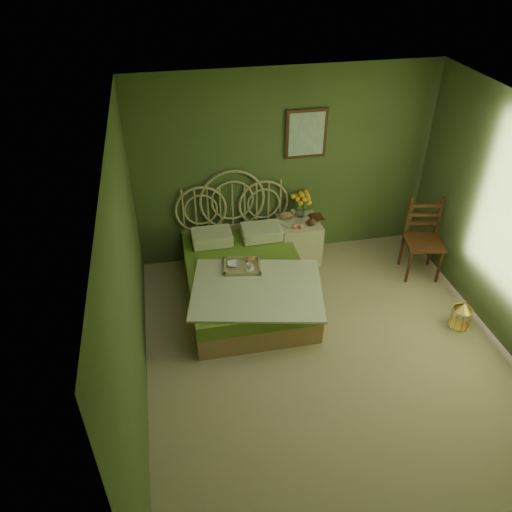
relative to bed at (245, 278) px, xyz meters
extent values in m
plane|color=tan|center=(0.72, -1.29, -0.29)|extent=(4.50, 4.50, 0.00)
plane|color=silver|center=(0.72, -1.29, 2.31)|extent=(4.50, 4.50, 0.00)
plane|color=#4D5D30|center=(0.72, 0.96, 1.01)|extent=(4.00, 0.00, 4.00)
plane|color=#4D5D30|center=(-1.28, -1.29, 1.01)|extent=(0.00, 4.50, 4.50)
cube|color=#38180F|center=(0.98, 0.93, 1.46)|extent=(0.54, 0.03, 0.64)
cube|color=silver|center=(0.98, 0.92, 1.46)|extent=(0.46, 0.01, 0.56)
cube|color=#9E724F|center=(0.00, -0.06, -0.15)|extent=(1.42, 1.90, 0.28)
cube|color=olive|center=(0.00, -0.06, 0.09)|extent=(1.42, 1.90, 0.19)
cube|color=silver|center=(0.05, -0.49, 0.20)|extent=(1.70, 1.42, 0.03)
cube|color=silver|center=(-0.33, 0.60, 0.27)|extent=(0.52, 0.38, 0.15)
cube|color=silver|center=(0.33, 0.60, 0.27)|extent=(0.52, 0.38, 0.15)
cube|color=tan|center=(-0.05, -0.06, 0.20)|extent=(0.50, 0.42, 0.04)
ellipsoid|color=#B77A38|center=(0.07, 0.03, 0.25)|extent=(0.12, 0.07, 0.05)
cube|color=beige|center=(0.88, 0.69, 0.01)|extent=(0.55, 0.55, 0.61)
cylinder|color=silver|center=(0.93, 0.82, 0.40)|extent=(0.10, 0.10, 0.18)
ellipsoid|color=#9E724F|center=(0.72, 0.80, 0.36)|extent=(0.21, 0.11, 0.10)
sphere|color=#FE7562|center=(0.76, 0.52, 0.35)|extent=(0.07, 0.07, 0.07)
sphere|color=#FE7562|center=(0.84, 0.50, 0.35)|extent=(0.07, 0.07, 0.07)
cube|color=#38180F|center=(2.39, 0.03, 0.21)|extent=(0.55, 0.55, 0.04)
cylinder|color=#38180F|center=(2.19, -0.17, -0.04)|extent=(0.04, 0.04, 0.50)
cylinder|color=#38180F|center=(2.59, -0.17, -0.04)|extent=(0.04, 0.04, 0.50)
cylinder|color=#38180F|center=(2.19, 0.23, -0.04)|extent=(0.04, 0.04, 0.50)
cylinder|color=#38180F|center=(2.59, 0.23, -0.04)|extent=(0.04, 0.04, 0.50)
cube|color=#38180F|center=(2.39, 0.23, 0.49)|extent=(0.40, 0.12, 0.56)
cylinder|color=gold|center=(2.39, -1.05, -0.29)|extent=(0.23, 0.23, 0.01)
cylinder|color=gold|center=(2.39, -1.05, -0.17)|extent=(0.23, 0.23, 0.26)
cone|color=gold|center=(2.39, -1.05, 0.01)|extent=(0.23, 0.23, 0.09)
imported|color=#381E0F|center=(1.06, 0.71, 0.32)|extent=(0.20, 0.24, 0.02)
imported|color=#472819|center=(1.06, 0.71, 0.34)|extent=(0.16, 0.21, 0.02)
imported|color=white|center=(-0.15, -0.01, 0.24)|extent=(0.18, 0.18, 0.04)
imported|color=white|center=(0.03, -0.12, 0.26)|extent=(0.10, 0.10, 0.08)
camera|label=1|loc=(-0.85, -4.89, 3.82)|focal=35.00mm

